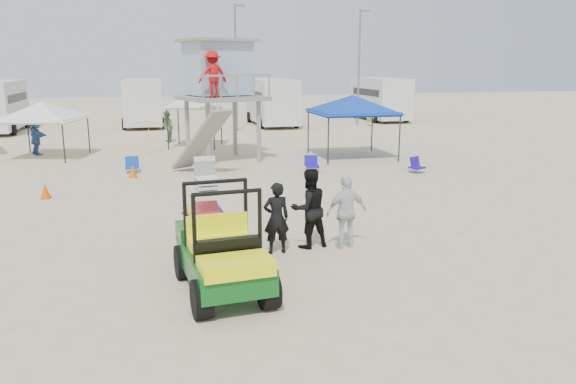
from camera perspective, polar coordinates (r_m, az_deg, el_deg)
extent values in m
plane|color=beige|center=(10.90, 1.27, -10.25)|extent=(140.00, 140.00, 0.00)
cube|color=#0C5217|center=(10.82, -6.65, -7.12)|extent=(1.60, 2.84, 0.48)
cube|color=#FFFD0D|center=(10.72, -6.69, -5.64)|extent=(1.31, 0.88, 0.26)
cylinder|color=black|center=(9.94, -9.35, -10.60)|extent=(0.37, 0.72, 0.70)
cube|color=black|center=(13.04, -7.94, -4.46)|extent=(1.34, 1.83, 0.11)
cylinder|color=black|center=(13.06, -10.11, -5.43)|extent=(0.22, 0.47, 0.46)
imported|color=black|center=(12.87, -1.20, -2.66)|extent=(0.62, 0.42, 1.68)
imported|color=black|center=(13.28, 2.14, -1.67)|extent=(1.05, 0.89, 1.90)
imported|color=silver|center=(13.32, 5.96, -2.01)|extent=(1.08, 0.58, 1.76)
cylinder|color=gray|center=(24.23, -9.13, 5.78)|extent=(0.20, 0.20, 2.73)
cube|color=gray|center=(25.42, -6.75, 9.47)|extent=(4.11, 4.11, 0.17)
cube|color=#95ADC1|center=(25.71, -6.92, 12.35)|extent=(3.05, 2.84, 2.30)
imported|color=#B20F0F|center=(24.20, -8.57, 11.73)|extent=(1.24, 0.71, 1.92)
cylinder|color=black|center=(24.42, 4.18, 5.28)|extent=(0.06, 0.06, 2.16)
pyramid|color=#0F39A8|center=(26.36, 6.60, 9.78)|extent=(3.53, 3.53, 0.80)
cube|color=#0F39A8|center=(26.41, 6.55, 8.05)|extent=(3.53, 3.53, 0.18)
cylinder|color=black|center=(27.44, -27.02, 4.43)|extent=(0.06, 0.06, 1.86)
pyramid|color=white|center=(28.46, -23.75, 8.40)|extent=(3.87, 3.87, 0.80)
cube|color=white|center=(28.51, -23.61, 6.80)|extent=(3.87, 3.87, 0.18)
cylinder|color=black|center=(28.94, -11.54, 6.27)|extent=(0.06, 0.06, 2.20)
pyramid|color=silver|center=(30.05, -9.52, 10.12)|extent=(3.13, 3.13, 0.80)
cube|color=silver|center=(30.09, -9.46, 8.60)|extent=(3.13, 3.13, 0.18)
imported|color=yellow|center=(28.18, -13.91, 5.47)|extent=(2.44, 2.45, 1.69)
cone|color=#E54E07|center=(19.91, -23.44, 0.10)|extent=(0.34, 0.34, 0.50)
cone|color=#EC5A07|center=(22.48, -15.49, 2.05)|extent=(0.34, 0.34, 0.50)
cube|color=#0F40A4|center=(23.51, -15.55, 2.42)|extent=(0.55, 0.52, 0.06)
cube|color=#0F40A4|center=(23.71, -15.57, 3.00)|extent=(0.54, 0.19, 0.44)
cylinder|color=#B2B2B7|center=(23.34, -16.08, 2.02)|extent=(0.03, 0.03, 0.20)
cube|color=#200D97|center=(23.20, 12.97, 2.43)|extent=(0.71, 0.70, 0.06)
cube|color=#200D97|center=(23.38, 12.73, 3.02)|extent=(0.56, 0.41, 0.44)
cylinder|color=#B2B2B7|center=(22.95, 12.69, 2.03)|extent=(0.03, 0.03, 0.20)
cube|color=#1A0FA5|center=(22.92, 2.50, 2.63)|extent=(0.64, 0.61, 0.06)
cube|color=#1A0FA5|center=(23.11, 2.34, 3.22)|extent=(0.56, 0.29, 0.44)
cylinder|color=#B2B2B7|center=(22.69, 2.11, 2.22)|extent=(0.03, 0.03, 0.20)
cube|color=silver|center=(41.26, -14.59, 8.91)|extent=(2.50, 6.50, 3.00)
cube|color=black|center=(41.23, -14.62, 9.54)|extent=(2.54, 5.20, 0.50)
cylinder|color=black|center=(39.32, -16.32, 6.66)|extent=(0.25, 0.80, 0.80)
cube|color=silver|center=(40.69, -1.67, 9.27)|extent=(2.50, 7.00, 3.00)
cube|color=black|center=(40.66, -1.67, 9.90)|extent=(2.54, 5.60, 0.50)
cylinder|color=black|center=(38.36, -2.77, 7.02)|extent=(0.25, 0.80, 0.80)
cube|color=silver|center=(44.87, 9.37, 9.44)|extent=(2.50, 6.60, 3.00)
cube|color=black|center=(44.85, 9.39, 10.01)|extent=(2.54, 5.28, 0.50)
cylinder|color=black|center=(42.54, 8.86, 7.45)|extent=(0.25, 0.80, 0.80)
cylinder|color=slate|center=(37.11, -5.31, 12.35)|extent=(0.14, 0.14, 8.00)
cylinder|color=slate|center=(40.89, 7.21, 12.35)|extent=(0.14, 0.14, 8.00)
imported|color=#3761A5|center=(29.75, -24.25, 5.24)|extent=(1.23, 1.78, 1.85)
imported|color=#547948|center=(32.33, -12.20, 6.51)|extent=(0.75, 0.91, 1.75)
imported|color=#B9D851|center=(40.11, 8.36, 7.85)|extent=(0.69, 0.50, 1.78)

